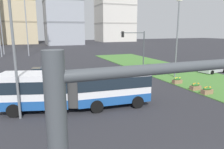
{
  "coord_description": "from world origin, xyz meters",
  "views": [
    {
      "loc": [
        -7.66,
        -4.52,
        6.23
      ],
      "look_at": [
        -0.55,
        13.08,
        2.2
      ],
      "focal_mm": 33.57,
      "sensor_mm": 36.0,
      "label": 1
    }
  ],
  "objects_px": {
    "car_silver_hatch": "(213,68)",
    "flower_planter_5": "(177,81)",
    "apartment_tower_eastcentre": "(115,6)",
    "articulated_bus": "(78,88)",
    "traffic_light_far_right": "(136,45)",
    "car_grey_wagon": "(43,74)",
    "streetlight_left": "(13,41)",
    "flower_planter_3": "(207,90)",
    "apartment_tower_westcentre": "(16,1)",
    "flower_planter_4": "(195,87)",
    "streetlight_median": "(177,36)"
  },
  "relations": [
    {
      "from": "car_grey_wagon",
      "to": "streetlight_median",
      "type": "relative_size",
      "value": 0.46
    },
    {
      "from": "flower_planter_5",
      "to": "apartment_tower_westcentre",
      "type": "xyz_separation_m",
      "value": [
        -19.38,
        90.56,
        18.72
      ]
    },
    {
      "from": "flower_planter_5",
      "to": "streetlight_median",
      "type": "bearing_deg",
      "value": 56.41
    },
    {
      "from": "car_grey_wagon",
      "to": "flower_planter_3",
      "type": "xyz_separation_m",
      "value": [
        14.47,
        -12.59,
        -0.33
      ]
    },
    {
      "from": "car_silver_hatch",
      "to": "flower_planter_4",
      "type": "bearing_deg",
      "value": -145.6
    },
    {
      "from": "articulated_bus",
      "to": "traffic_light_far_right",
      "type": "xyz_separation_m",
      "value": [
        10.98,
        10.42,
        2.51
      ]
    },
    {
      "from": "flower_planter_3",
      "to": "flower_planter_5",
      "type": "relative_size",
      "value": 1.0
    },
    {
      "from": "apartment_tower_eastcentre",
      "to": "flower_planter_3",
      "type": "bearing_deg",
      "value": -107.74
    },
    {
      "from": "car_grey_wagon",
      "to": "flower_planter_3",
      "type": "height_order",
      "value": "car_grey_wagon"
    },
    {
      "from": "streetlight_left",
      "to": "apartment_tower_westcentre",
      "type": "distance_m",
      "value": 95.32
    },
    {
      "from": "car_grey_wagon",
      "to": "apartment_tower_eastcentre",
      "type": "bearing_deg",
      "value": 61.77
    },
    {
      "from": "articulated_bus",
      "to": "streetlight_left",
      "type": "bearing_deg",
      "value": -172.84
    },
    {
      "from": "flower_planter_5",
      "to": "apartment_tower_westcentre",
      "type": "height_order",
      "value": "apartment_tower_westcentre"
    },
    {
      "from": "flower_planter_5",
      "to": "streetlight_left",
      "type": "relative_size",
      "value": 0.11
    },
    {
      "from": "car_silver_hatch",
      "to": "streetlight_left",
      "type": "bearing_deg",
      "value": -164.54
    },
    {
      "from": "streetlight_left",
      "to": "car_silver_hatch",
      "type": "bearing_deg",
      "value": 15.46
    },
    {
      "from": "streetlight_median",
      "to": "apartment_tower_westcentre",
      "type": "height_order",
      "value": "apartment_tower_westcentre"
    },
    {
      "from": "car_grey_wagon",
      "to": "streetlight_median",
      "type": "height_order",
      "value": "streetlight_median"
    },
    {
      "from": "streetlight_left",
      "to": "apartment_tower_eastcentre",
      "type": "distance_m",
      "value": 109.3
    },
    {
      "from": "articulated_bus",
      "to": "car_silver_hatch",
      "type": "bearing_deg",
      "value": 17.04
    },
    {
      "from": "flower_planter_4",
      "to": "streetlight_median",
      "type": "xyz_separation_m",
      "value": [
        1.9,
        5.78,
        5.03
      ]
    },
    {
      "from": "articulated_bus",
      "to": "streetlight_left",
      "type": "xyz_separation_m",
      "value": [
        -4.35,
        -0.55,
        3.87
      ]
    },
    {
      "from": "articulated_bus",
      "to": "car_silver_hatch",
      "type": "height_order",
      "value": "articulated_bus"
    },
    {
      "from": "flower_planter_4",
      "to": "flower_planter_5",
      "type": "height_order",
      "value": "same"
    },
    {
      "from": "flower_planter_3",
      "to": "streetlight_median",
      "type": "bearing_deg",
      "value": 75.45
    },
    {
      "from": "flower_planter_3",
      "to": "apartment_tower_eastcentre",
      "type": "relative_size",
      "value": 0.03
    },
    {
      "from": "flower_planter_3",
      "to": "traffic_light_far_right",
      "type": "height_order",
      "value": "traffic_light_far_right"
    },
    {
      "from": "apartment_tower_eastcentre",
      "to": "articulated_bus",
      "type": "bearing_deg",
      "value": -114.43
    },
    {
      "from": "streetlight_median",
      "to": "apartment_tower_eastcentre",
      "type": "relative_size",
      "value": 0.26
    },
    {
      "from": "streetlight_median",
      "to": "apartment_tower_westcentre",
      "type": "relative_size",
      "value": 0.26
    },
    {
      "from": "flower_planter_3",
      "to": "apartment_tower_westcentre",
      "type": "distance_m",
      "value": 98.76
    },
    {
      "from": "articulated_bus",
      "to": "car_silver_hatch",
      "type": "relative_size",
      "value": 2.6
    },
    {
      "from": "car_grey_wagon",
      "to": "flower_planter_5",
      "type": "relative_size",
      "value": 4.19
    },
    {
      "from": "flower_planter_3",
      "to": "traffic_light_far_right",
      "type": "relative_size",
      "value": 0.18
    },
    {
      "from": "flower_planter_4",
      "to": "apartment_tower_westcentre",
      "type": "xyz_separation_m",
      "value": [
        -19.38,
        93.47,
        18.72
      ]
    },
    {
      "from": "flower_planter_4",
      "to": "traffic_light_far_right",
      "type": "distance_m",
      "value": 10.93
    },
    {
      "from": "car_grey_wagon",
      "to": "streetlight_left",
      "type": "height_order",
      "value": "streetlight_left"
    },
    {
      "from": "car_grey_wagon",
      "to": "flower_planter_5",
      "type": "bearing_deg",
      "value": -29.33
    },
    {
      "from": "car_silver_hatch",
      "to": "flower_planter_5",
      "type": "xyz_separation_m",
      "value": [
        -9.44,
        -3.55,
        -0.33
      ]
    },
    {
      "from": "streetlight_median",
      "to": "flower_planter_5",
      "type": "bearing_deg",
      "value": -123.59
    },
    {
      "from": "traffic_light_far_right",
      "to": "apartment_tower_eastcentre",
      "type": "distance_m",
      "value": 93.45
    },
    {
      "from": "car_silver_hatch",
      "to": "traffic_light_far_right",
      "type": "xyz_separation_m",
      "value": [
        -11.04,
        3.68,
        3.41
      ]
    },
    {
      "from": "flower_planter_5",
      "to": "streetlight_left",
      "type": "height_order",
      "value": "streetlight_left"
    },
    {
      "from": "flower_planter_3",
      "to": "apartment_tower_westcentre",
      "type": "relative_size",
      "value": 0.03
    },
    {
      "from": "articulated_bus",
      "to": "apartment_tower_westcentre",
      "type": "relative_size",
      "value": 0.31
    },
    {
      "from": "traffic_light_far_right",
      "to": "streetlight_median",
      "type": "xyz_separation_m",
      "value": [
        3.5,
        -4.36,
        1.29
      ]
    },
    {
      "from": "flower_planter_5",
      "to": "apartment_tower_westcentre",
      "type": "bearing_deg",
      "value": 102.08
    },
    {
      "from": "traffic_light_far_right",
      "to": "flower_planter_3",
      "type": "bearing_deg",
      "value": -82.19
    },
    {
      "from": "flower_planter_4",
      "to": "flower_planter_5",
      "type": "relative_size",
      "value": 1.0
    },
    {
      "from": "articulated_bus",
      "to": "flower_planter_4",
      "type": "bearing_deg",
      "value": 1.3
    }
  ]
}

